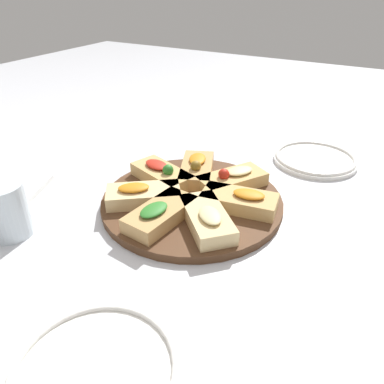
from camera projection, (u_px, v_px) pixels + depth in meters
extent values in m
plane|color=silver|center=(192.00, 205.00, 0.76)|extent=(3.00, 3.00, 0.00)
cylinder|color=#51331E|center=(192.00, 201.00, 0.76)|extent=(0.36, 0.36, 0.02)
cube|color=tan|center=(162.00, 175.00, 0.81)|extent=(0.11, 0.16, 0.03)
ellipsoid|color=red|center=(157.00, 165.00, 0.81)|extent=(0.05, 0.07, 0.01)
sphere|color=#2D7A28|center=(168.00, 170.00, 0.79)|extent=(0.02, 0.02, 0.02)
cube|color=#E5C689|center=(144.00, 195.00, 0.74)|extent=(0.14, 0.16, 0.03)
ellipsoid|color=orange|center=(134.00, 188.00, 0.73)|extent=(0.07, 0.07, 0.01)
cube|color=tan|center=(161.00, 214.00, 0.68)|extent=(0.15, 0.08, 0.03)
ellipsoid|color=#2D7A28|center=(154.00, 210.00, 0.66)|extent=(0.06, 0.04, 0.01)
cube|color=#E5C689|center=(207.00, 219.00, 0.67)|extent=(0.15, 0.15, 0.03)
ellipsoid|color=beige|center=(210.00, 215.00, 0.64)|extent=(0.07, 0.07, 0.01)
cube|color=tan|center=(239.00, 201.00, 0.72)|extent=(0.09, 0.15, 0.03)
ellipsoid|color=orange|center=(249.00, 194.00, 0.70)|extent=(0.05, 0.07, 0.01)
cube|color=tan|center=(232.00, 181.00, 0.79)|extent=(0.16, 0.13, 0.03)
ellipsoid|color=beige|center=(240.00, 171.00, 0.79)|extent=(0.07, 0.06, 0.01)
sphere|color=red|center=(224.00, 174.00, 0.77)|extent=(0.02, 0.02, 0.02)
cube|color=tan|center=(197.00, 170.00, 0.83)|extent=(0.16, 0.12, 0.03)
ellipsoid|color=orange|center=(198.00, 159.00, 0.84)|extent=(0.07, 0.06, 0.01)
sphere|color=olive|center=(196.00, 166.00, 0.80)|extent=(0.02, 0.02, 0.02)
cylinder|color=white|center=(315.00, 160.00, 0.93)|extent=(0.20, 0.20, 0.01)
torus|color=white|center=(315.00, 157.00, 0.93)|extent=(0.19, 0.19, 0.01)
cylinder|color=white|center=(95.00, 374.00, 0.44)|extent=(0.21, 0.21, 0.01)
torus|color=white|center=(94.00, 371.00, 0.43)|extent=(0.20, 0.20, 0.01)
cylinder|color=silver|center=(6.00, 210.00, 0.66)|extent=(0.08, 0.08, 0.10)
cube|color=white|center=(17.00, 189.00, 0.81)|extent=(0.16, 0.15, 0.01)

